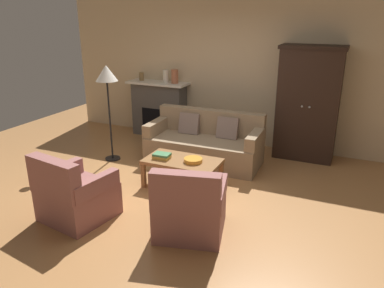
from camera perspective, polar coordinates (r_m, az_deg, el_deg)
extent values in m
plane|color=#B27A47|center=(5.41, -2.18, -7.57)|extent=(9.60, 9.60, 0.00)
cube|color=beige|center=(7.27, 6.75, 10.98)|extent=(7.20, 0.10, 2.80)
cube|color=#4C4947|center=(7.82, -4.99, 5.20)|extent=(1.10, 0.36, 1.08)
cube|color=black|center=(7.72, -5.60, 3.45)|extent=(0.60, 0.01, 0.52)
cube|color=white|center=(7.68, -5.19, 9.22)|extent=(1.26, 0.48, 0.04)
cube|color=black|center=(6.75, 17.16, 5.61)|extent=(1.00, 0.52, 1.88)
cube|color=black|center=(6.60, 18.02, 13.82)|extent=(1.06, 0.55, 0.06)
sphere|color=#ADAFB5|center=(6.48, 16.34, 5.49)|extent=(0.04, 0.04, 0.04)
sphere|color=#ADAFB5|center=(6.47, 17.39, 5.36)|extent=(0.04, 0.04, 0.04)
cube|color=#937A5B|center=(6.39, 1.79, -1.03)|extent=(1.92, 0.89, 0.44)
cube|color=#937A5B|center=(6.56, 2.89, 3.45)|extent=(1.90, 0.23, 0.42)
cube|color=#937A5B|center=(6.63, -5.30, 2.67)|extent=(0.18, 0.80, 0.22)
cube|color=#937A5B|center=(6.04, 9.63, 0.78)|extent=(0.18, 0.80, 0.22)
cube|color=#7F6B60|center=(6.57, -0.40, 3.13)|extent=(0.36, 0.20, 0.37)
cube|color=#7F6B60|center=(6.34, 5.43, 2.43)|extent=(0.36, 0.20, 0.37)
cube|color=olive|center=(5.48, -1.46, -2.65)|extent=(1.10, 0.60, 0.05)
cube|color=brown|center=(5.58, -7.34, -4.74)|extent=(0.06, 0.06, 0.37)
cube|color=brown|center=(5.16, 2.46, -6.67)|extent=(0.06, 0.06, 0.37)
cube|color=brown|center=(5.99, -4.77, -2.89)|extent=(0.06, 0.06, 0.37)
cube|color=brown|center=(5.61, 4.44, -4.52)|extent=(0.06, 0.06, 0.37)
cylinder|color=orange|center=(5.38, 0.17, -2.47)|extent=(0.27, 0.27, 0.06)
cube|color=gold|center=(5.53, -4.62, -1.98)|extent=(0.25, 0.18, 0.05)
cube|color=#427A4C|center=(5.51, -4.59, -1.60)|extent=(0.25, 0.18, 0.03)
cylinder|color=olive|center=(7.86, -7.67, 10.13)|extent=(0.10, 0.10, 0.17)
cylinder|color=beige|center=(7.57, -4.01, 10.22)|extent=(0.11, 0.11, 0.25)
cylinder|color=#A86042|center=(7.48, -2.64, 10.21)|extent=(0.14, 0.14, 0.27)
cube|color=#935B56|center=(4.97, -16.79, -8.37)|extent=(0.87, 0.87, 0.42)
cube|color=#935B56|center=(4.61, -20.23, -4.91)|extent=(0.78, 0.28, 0.46)
cube|color=#935B56|center=(4.60, -14.47, -6.12)|extent=(0.23, 0.71, 0.20)
cube|color=#935B56|center=(5.08, -19.57, -4.18)|extent=(0.23, 0.71, 0.20)
cube|color=#935B56|center=(4.48, -0.20, -10.68)|extent=(0.92, 0.92, 0.42)
cube|color=#935B56|center=(4.00, -1.02, -7.43)|extent=(0.78, 0.34, 0.46)
cube|color=#935B56|center=(4.29, 4.17, -7.47)|extent=(0.29, 0.71, 0.20)
cube|color=#935B56|center=(4.40, -4.48, -6.78)|extent=(0.29, 0.71, 0.20)
cylinder|color=black|center=(6.77, -11.92, -2.14)|extent=(0.26, 0.26, 0.02)
cylinder|color=black|center=(6.56, -12.34, 3.46)|extent=(0.03, 0.03, 1.40)
cone|color=white|center=(6.39, -12.86, 10.45)|extent=(0.36, 0.36, 0.26)
ellipsoid|color=beige|center=(6.09, -20.82, -3.13)|extent=(0.42, 0.43, 0.22)
sphere|color=beige|center=(6.08, -23.14, -2.88)|extent=(0.15, 0.15, 0.15)
cylinder|color=beige|center=(6.11, -21.72, -5.02)|extent=(0.06, 0.06, 0.14)
cylinder|color=beige|center=(6.21, -21.74, -4.62)|extent=(0.06, 0.06, 0.14)
cylinder|color=beige|center=(6.11, -19.48, -4.74)|extent=(0.06, 0.06, 0.14)
cylinder|color=beige|center=(6.21, -19.54, -4.35)|extent=(0.06, 0.06, 0.14)
sphere|color=beige|center=(6.09, -18.69, -2.69)|extent=(0.06, 0.06, 0.06)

